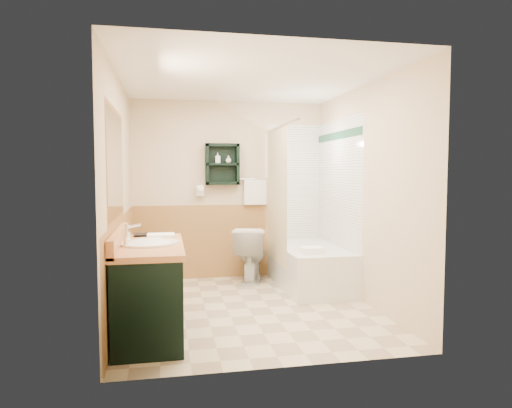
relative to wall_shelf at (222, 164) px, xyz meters
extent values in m
plane|color=beige|center=(0.10, -1.41, -1.55)|extent=(3.00, 3.00, 0.00)
cube|color=#F9E6C3|center=(0.10, 0.11, -0.35)|extent=(2.60, 0.04, 2.40)
cube|color=#F9E6C3|center=(-1.22, -1.41, -0.35)|extent=(0.04, 3.00, 2.40)
cube|color=#F9E6C3|center=(1.42, -1.41, -0.35)|extent=(0.04, 3.00, 2.40)
cube|color=white|center=(0.10, -1.41, 0.87)|extent=(2.60, 3.00, 0.04)
cube|color=black|center=(0.00, 0.00, 0.00)|extent=(0.45, 0.15, 0.55)
cylinder|color=silver|center=(0.63, -0.66, 0.45)|extent=(0.03, 1.60, 0.03)
cube|color=black|center=(-0.89, -2.01, -1.14)|extent=(0.59, 1.28, 0.82)
cube|color=white|center=(1.03, -0.66, -1.29)|extent=(0.77, 1.50, 0.52)
imported|color=white|center=(0.35, -0.21, -1.19)|extent=(0.60, 0.82, 0.72)
cube|color=white|center=(-0.79, -1.67, -0.71)|extent=(0.25, 0.20, 0.04)
imported|color=black|center=(-1.06, -1.48, -0.63)|extent=(0.15, 0.02, 0.20)
cube|color=white|center=(0.89, -1.13, -1.00)|extent=(0.24, 0.20, 0.07)
imported|color=white|center=(-0.06, -0.01, 0.05)|extent=(0.07, 0.14, 0.06)
imported|color=white|center=(0.08, -0.01, 0.05)|extent=(0.11, 0.12, 0.08)
camera|label=1|loc=(-0.73, -6.09, -0.11)|focal=32.00mm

